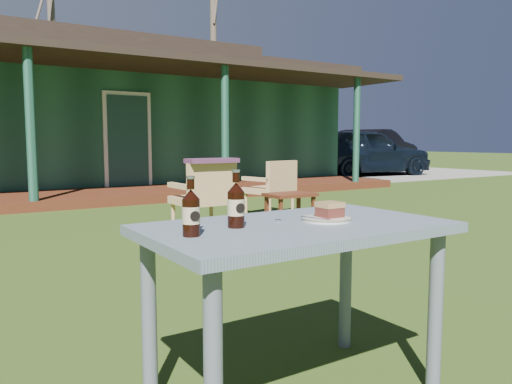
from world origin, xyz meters
TOP-DOWN VIEW (x-y plane):
  - ground at (0.00, 0.00)m, footprint 80.00×80.00m
  - gravel_strip at (10.50, 8.50)m, footprint 9.00×6.00m
  - tree_mid at (3.00, 18.50)m, footprint 0.28×0.28m
  - tree_right at (9.50, 17.00)m, footprint 0.28×0.28m
  - car_near at (9.64, 7.72)m, footprint 4.39×2.15m
  - car_far at (11.78, 9.43)m, footprint 4.62×2.69m
  - cafe_table at (0.00, -1.60)m, footprint 1.20×0.70m
  - plate at (0.15, -1.61)m, footprint 0.20×0.20m
  - cake_slice at (0.17, -1.61)m, footprint 0.09×0.09m
  - fork at (0.08, -1.62)m, footprint 0.05×0.14m
  - cola_bottle_near at (-0.25, -1.55)m, footprint 0.07×0.07m
  - cola_bottle_far at (-0.47, -1.61)m, footprint 0.06×0.06m
  - bottle_cap at (-0.04, -1.52)m, footprint 0.03×0.03m
  - armchair_left at (1.35, 1.86)m, footprint 0.62×0.58m
  - armchair_right at (2.76, 2.54)m, footprint 0.69×0.66m
  - floral_throw at (1.35, 1.70)m, footprint 0.59×0.23m
  - side_table at (2.50, 1.81)m, footprint 0.60×0.40m

SIDE VIEW (x-z plane):
  - ground at x=0.00m, z-range 0.00..0.00m
  - gravel_strip at x=10.50m, z-range 0.00..0.02m
  - side_table at x=2.50m, z-range 0.14..0.54m
  - armchair_right at x=2.76m, z-range 0.05..0.82m
  - armchair_left at x=1.35m, z-range 0.05..0.86m
  - cafe_table at x=0.00m, z-range 0.26..0.98m
  - car_near at x=9.64m, z-range 0.00..1.44m
  - car_far at x=11.78m, z-range 0.00..1.44m
  - bottle_cap at x=-0.04m, z-range 0.72..0.73m
  - plate at x=0.15m, z-range 0.72..0.74m
  - fork at x=0.08m, z-range 0.73..0.74m
  - cake_slice at x=0.17m, z-range 0.73..0.80m
  - cola_bottle_far at x=-0.47m, z-range 0.70..0.91m
  - cola_bottle_near at x=-0.25m, z-range 0.70..0.92m
  - floral_throw at x=1.35m, z-range 0.81..0.86m
  - tree_mid at x=3.00m, z-range 0.00..9.50m
  - tree_right at x=9.50m, z-range 0.00..11.00m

